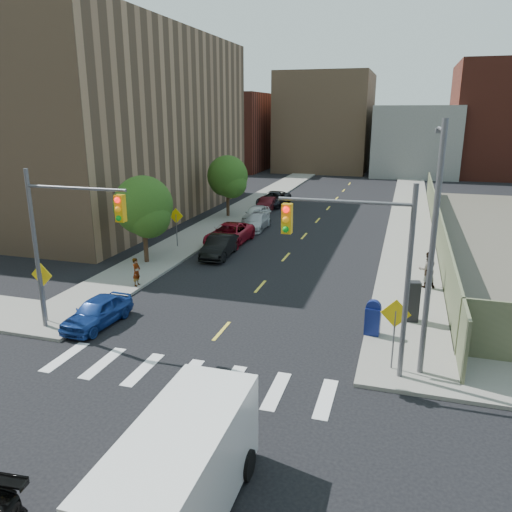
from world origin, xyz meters
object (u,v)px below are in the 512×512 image
Objects in this scene: parked_car_blue at (97,312)px; parked_car_grey at (274,199)px; parked_car_black at (220,246)px; parked_car_maroon at (267,204)px; parked_car_white at (256,214)px; pedestrian_east at (427,270)px; payphone at (413,301)px; pedestrian_west at (136,272)px; mailbox at (373,318)px; parked_car_red at (229,234)px; parked_car_silver at (256,222)px; cargo_van at (183,467)px.

parked_car_grey is at bearing 93.65° from parked_car_blue.
parked_car_maroon is (-1.30, 16.25, -0.07)m from parked_car_black.
parked_car_white is 2.14× the size of pedestrian_east.
pedestrian_west is at bearing 166.57° from payphone.
parked_car_blue is at bearing -164.74° from mailbox.
parked_car_red is 3.41× the size of pedestrian_west.
parked_car_black is at bearing -87.80° from parked_car_maroon.
parked_car_red is 14.63m from pedestrian_east.
parked_car_white is 22.66m from payphone.
pedestrian_west is 0.79× the size of pedestrian_east.
parked_car_silver is (0.00, 8.23, -0.08)m from parked_car_black.
parked_car_blue is at bearing -91.43° from parked_car_white.
parked_car_silver is 2.21× the size of pedestrian_east.
parked_car_blue is 0.99× the size of parked_car_maroon.
parked_car_maroon is (-0.80, 12.97, -0.10)m from parked_car_red.
cargo_van is (7.49, -24.01, 0.59)m from parked_car_red.
cargo_van is at bearing -73.70° from parked_car_grey.
parked_car_blue is at bearing -92.37° from parked_car_maroon.
parked_car_maroon is at bearing -66.82° from pedestrian_east.
parked_car_blue reaches higher than parked_car_silver.
cargo_van is at bearing -122.08° from payphone.
parked_car_white is 2.25× the size of payphone.
cargo_van reaches higher than parked_car_maroon.
parked_car_grey reaches higher than parked_car_silver.
parked_car_maroon is 2.50× the size of pedestrian_west.
mailbox is 0.82× the size of payphone.
pedestrian_west is (-14.18, 0.65, -0.16)m from payphone.
parked_car_red is at bearing 95.34° from parked_car_black.
parked_car_black is 18.79m from parked_car_grey.
pedestrian_east is (12.82, -2.74, 0.42)m from parked_car_black.
parked_car_blue is 0.69× the size of cargo_van.
parked_car_grey is at bearing 94.62° from parked_car_red.
parked_car_red is 16.66m from payphone.
parked_car_white is at bearing 92.38° from parked_car_blue.
mailbox is at bearing -45.76° from parked_car_black.
parked_car_maroon is 37.90m from cargo_van.
parked_car_blue is 0.72× the size of parked_car_red.
parked_car_red is 13.00m from parked_car_maroon.
payphone is at bearing -63.11° from parked_car_maroon.
cargo_van reaches higher than parked_car_grey.
parked_car_black is 21.89m from cargo_van.
mailbox is (10.50, -17.81, 0.26)m from parked_car_silver.
parked_car_red reaches higher than parked_car_white.
parked_car_blue is at bearing -173.38° from payphone.
parked_car_grey is at bearing 87.63° from parked_car_maroon.
parked_car_grey is (-1.30, 18.74, 0.01)m from parked_car_black.
pedestrian_west is (-0.80, 4.85, 0.27)m from parked_car_blue.
parked_car_maroon is 2.53× the size of mailbox.
cargo_van is 3.60× the size of mailbox.
parked_car_grey is at bearing 106.07° from payphone.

